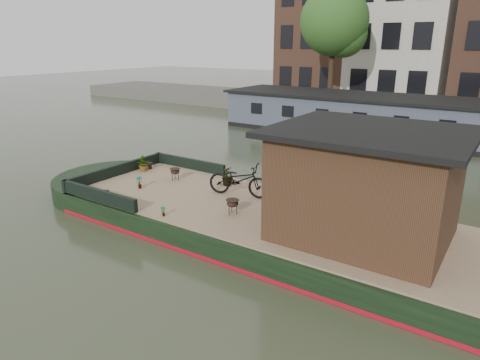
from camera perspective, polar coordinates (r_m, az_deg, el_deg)
The scene contains 19 objects.
ground at distance 11.16m, azimuth 4.77°, elevation -7.61°, with size 120.00×120.00×0.00m, color #2D3421.
houseboat_hull at distance 11.68m, azimuth -0.92°, elevation -4.86°, with size 14.01×4.02×0.60m.
houseboat_deck at distance 10.90m, azimuth 4.86°, elevation -4.64°, with size 11.80×3.80×0.05m, color #9B7E60.
bow_bulwark at distance 13.85m, azimuth -13.75°, elevation 0.72°, with size 3.00×4.00×0.35m.
cabin at distance 9.68m, azimuth 16.42°, elevation -0.38°, with size 4.00×3.50×2.42m.
bicycle at distance 11.97m, azimuth -0.15°, elevation 0.03°, with size 0.62×1.79×0.94m, color black.
potted_plant_a at distance 13.01m, azimuth -13.28°, elevation -0.28°, with size 0.20×0.14×0.38m, color brown.
potted_plant_b at distance 11.88m, azimuth 3.40°, elevation -1.58°, with size 0.21×0.17×0.38m, color brown.
potted_plant_c at distance 14.73m, azimuth -12.89°, elevation 2.09°, with size 0.44×0.38×0.49m, color #B45C34.
potted_plant_d at distance 12.92m, azimuth -1.72°, elevation 0.54°, with size 0.32×0.32×0.58m, color #963628.
potted_plant_e at distance 10.84m, azimuth -10.20°, elevation -4.11°, with size 0.14×0.10×0.27m, color brown.
brazier_front at distance 10.78m, azimuth -1.00°, elevation -3.59°, with size 0.36×0.36×0.38m, color black, non-canonical shape.
brazier_rear at distance 13.59m, azimuth -8.65°, elevation 0.77°, with size 0.35×0.35×0.38m, color black, non-canonical shape.
bollard_port at distance 14.99m, azimuth -11.91°, elevation 1.88°, with size 0.18×0.18×0.21m, color black.
bollard_stbd at distance 12.58m, azimuth -17.34°, elevation -1.73°, with size 0.16×0.16×0.18m, color black.
dinghy at distance 21.07m, azimuth 10.91°, elevation 5.33°, with size 2.23×3.12×0.65m, color black.
far_houseboat at distance 23.66m, azimuth 21.80°, elevation 7.33°, with size 20.40×4.40×2.11m.
quay at distance 30.05m, azimuth 24.48°, elevation 8.00°, with size 60.00×6.00×0.90m, color #47443F.
tree_left at distance 30.09m, azimuth 12.75°, elevation 19.59°, with size 4.40×4.40×7.40m.
Camera 1 is at (4.82, -8.85, 4.79)m, focal length 32.00 mm.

